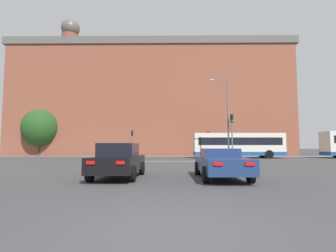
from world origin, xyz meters
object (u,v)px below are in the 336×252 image
at_px(bus_crossing_lead, 238,145).
at_px(traffic_light_far_left, 132,139).
at_px(pedestrian_waiting, 128,149).
at_px(pedestrian_walking_east, 110,150).
at_px(traffic_light_far_right, 208,139).
at_px(traffic_light_near_right, 232,130).
at_px(street_lamp_junction, 225,111).
at_px(car_saloon_left, 119,160).
at_px(car_roadster_right, 221,163).

bearing_deg(bus_crossing_lead, traffic_light_far_left, -113.83).
height_order(pedestrian_waiting, pedestrian_walking_east, pedestrian_waiting).
relative_size(traffic_light_far_right, traffic_light_near_right, 0.79).
distance_m(traffic_light_far_left, pedestrian_waiting, 1.76).
relative_size(traffic_light_far_left, street_lamp_junction, 0.45).
xyz_separation_m(car_saloon_left, traffic_light_far_right, (7.75, 26.35, 1.69)).
relative_size(traffic_light_near_right, pedestrian_walking_east, 2.78).
bearing_deg(traffic_light_far_right, car_saloon_left, -106.39).
relative_size(car_roadster_right, traffic_light_near_right, 1.04).
relative_size(bus_crossing_lead, traffic_light_near_right, 2.37).
height_order(bus_crossing_lead, traffic_light_near_right, traffic_light_near_right).
relative_size(car_roadster_right, pedestrian_waiting, 2.72).
distance_m(street_lamp_junction, pedestrian_walking_east, 19.15).
bearing_deg(pedestrian_waiting, traffic_light_far_left, 153.12).
distance_m(car_roadster_right, pedestrian_walking_east, 28.93).
height_order(bus_crossing_lead, traffic_light_far_right, traffic_light_far_right).
bearing_deg(pedestrian_waiting, car_saloon_left, 104.52).
bearing_deg(traffic_light_near_right, pedestrian_walking_east, 139.79).
bearing_deg(pedestrian_walking_east, car_saloon_left, 19.78).
height_order(bus_crossing_lead, pedestrian_waiting, bus_crossing_lead).
distance_m(car_roadster_right, traffic_light_far_left, 28.34).
bearing_deg(bus_crossing_lead, pedestrian_walking_east, -108.69).
height_order(traffic_light_far_left, street_lamp_junction, street_lamp_junction).
distance_m(car_saloon_left, traffic_light_far_right, 27.52).
height_order(car_roadster_right, traffic_light_near_right, traffic_light_near_right).
bearing_deg(pedestrian_walking_east, traffic_light_far_left, 103.19).
bearing_deg(traffic_light_near_right, pedestrian_waiting, 132.87).
height_order(car_roadster_right, traffic_light_far_left, traffic_light_far_left).
bearing_deg(traffic_light_near_right, bus_crossing_lead, 71.48).
height_order(car_saloon_left, car_roadster_right, car_saloon_left).
relative_size(car_saloon_left, traffic_light_far_left, 1.16).
height_order(car_saloon_left, pedestrian_waiting, pedestrian_waiting).
xyz_separation_m(car_roadster_right, traffic_light_near_right, (3.85, 14.19, 2.39)).
relative_size(traffic_light_far_left, pedestrian_walking_east, 2.31).
relative_size(car_saloon_left, car_roadster_right, 0.93).
xyz_separation_m(car_saloon_left, car_roadster_right, (4.47, -0.18, -0.10)).
bearing_deg(pedestrian_waiting, car_roadster_right, 113.27).
relative_size(car_saloon_left, traffic_light_far_right, 1.22).
relative_size(traffic_light_far_right, street_lamp_junction, 0.43).
xyz_separation_m(car_saloon_left, street_lamp_junction, (7.79, 14.53, 4.22)).
bearing_deg(car_saloon_left, pedestrian_walking_east, 105.23).
distance_m(car_saloon_left, bus_crossing_lead, 23.34).
bearing_deg(pedestrian_walking_east, traffic_light_far_right, 95.07).
distance_m(car_saloon_left, pedestrian_walking_east, 27.37).
distance_m(car_saloon_left, street_lamp_junction, 17.02).
bearing_deg(car_roadster_right, traffic_light_far_right, 82.64).
height_order(bus_crossing_lead, pedestrian_walking_east, bus_crossing_lead).
bearing_deg(pedestrian_waiting, pedestrian_walking_east, 25.51).
distance_m(traffic_light_far_left, traffic_light_near_right, 17.49).
bearing_deg(car_saloon_left, pedestrian_waiting, 99.98).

